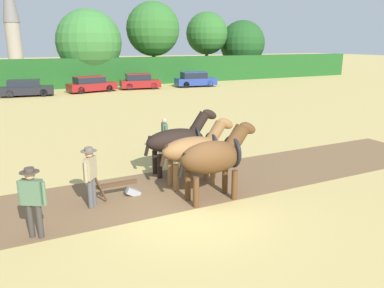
# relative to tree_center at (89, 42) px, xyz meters

# --- Properties ---
(ground_plane) EXTENTS (240.00, 240.00, 0.00)m
(ground_plane) POSITION_rel_tree_center_xyz_m (-4.19, -33.91, -4.57)
(ground_plane) COLOR tan
(plowed_furrow_strip) EXTENTS (30.08, 3.56, 0.01)m
(plowed_furrow_strip) POSITION_rel_tree_center_xyz_m (-7.80, -31.99, -4.57)
(plowed_furrow_strip) COLOR brown
(plowed_furrow_strip) RESTS_ON ground
(hedgerow) EXTENTS (79.07, 1.50, 2.97)m
(hedgerow) POSITION_rel_tree_center_xyz_m (-4.19, -1.80, -3.08)
(hedgerow) COLOR #1E511E
(hedgerow) RESTS_ON ground
(tree_center) EXTENTS (6.98, 6.98, 8.07)m
(tree_center) POSITION_rel_tree_center_xyz_m (0.00, 0.00, 0.00)
(tree_center) COLOR #4C3823
(tree_center) RESTS_ON ground
(tree_center_right) EXTENTS (6.16, 6.16, 9.13)m
(tree_center_right) POSITION_rel_tree_center_xyz_m (7.46, 0.19, 1.46)
(tree_center_right) COLOR brown
(tree_center_right) RESTS_ON ground
(tree_right) EXTENTS (5.36, 5.36, 8.37)m
(tree_right) POSITION_rel_tree_center_xyz_m (15.49, 1.96, 1.10)
(tree_right) COLOR brown
(tree_right) RESTS_ON ground
(tree_far_right) EXTENTS (6.15, 6.15, 7.49)m
(tree_far_right) POSITION_rel_tree_center_xyz_m (21.22, 2.25, -0.16)
(tree_far_right) COLOR brown
(tree_far_right) RESTS_ON ground
(church_spire) EXTENTS (2.67, 2.67, 17.37)m
(church_spire) POSITION_rel_tree_center_xyz_m (-6.59, 30.89, 4.52)
(church_spire) COLOR gray
(church_spire) RESTS_ON ground
(draft_horse_lead_left) EXTENTS (2.65, 1.01, 2.35)m
(draft_horse_lead_left) POSITION_rel_tree_center_xyz_m (-3.18, -33.33, -3.23)
(draft_horse_lead_left) COLOR #513319
(draft_horse_lead_left) RESTS_ON ground
(draft_horse_lead_right) EXTENTS (2.72, 0.85, 2.23)m
(draft_horse_lead_right) POSITION_rel_tree_center_xyz_m (-3.17, -32.01, -3.34)
(draft_horse_lead_right) COLOR brown
(draft_horse_lead_right) RESTS_ON ground
(draft_horse_trail_left) EXTENTS (2.89, 0.87, 2.31)m
(draft_horse_trail_left) POSITION_rel_tree_center_xyz_m (-3.16, -30.68, -3.34)
(draft_horse_trail_left) COLOR black
(draft_horse_trail_left) RESTS_ON ground
(plow) EXTENTS (1.49, 0.46, 1.13)m
(plow) POSITION_rel_tree_center_xyz_m (-5.67, -32.00, -4.26)
(plow) COLOR #4C331E
(plow) RESTS_ON ground
(farmer_at_plow) EXTENTS (0.45, 0.58, 1.77)m
(farmer_at_plow) POSITION_rel_tree_center_xyz_m (-6.60, -32.28, -3.52)
(farmer_at_plow) COLOR #4C4C4C
(farmer_at_plow) RESTS_ON ground
(farmer_beside_team) EXTENTS (0.28, 0.64, 1.60)m
(farmer_beside_team) POSITION_rel_tree_center_xyz_m (-2.83, -28.53, -3.65)
(farmer_beside_team) COLOR #28334C
(farmer_beside_team) RESTS_ON ground
(farmer_onlooker_left) EXTENTS (0.60, 0.45, 1.78)m
(farmer_onlooker_left) POSITION_rel_tree_center_xyz_m (-8.18, -33.46, -3.52)
(farmer_onlooker_left) COLOR #38332D
(farmer_onlooker_left) RESTS_ON ground
(parked_car_center) EXTENTS (4.51, 2.28, 1.42)m
(parked_car_center) POSITION_rel_tree_center_xyz_m (-6.98, -6.64, -3.88)
(parked_car_center) COLOR black
(parked_car_center) RESTS_ON ground
(parked_car_center_right) EXTENTS (4.71, 2.55, 1.48)m
(parked_car_center_right) POSITION_rel_tree_center_xyz_m (-1.30, -6.25, -3.86)
(parked_car_center_right) COLOR maroon
(parked_car_center_right) RESTS_ON ground
(parked_car_right) EXTENTS (4.14, 2.28, 1.55)m
(parked_car_right) POSITION_rel_tree_center_xyz_m (3.57, -6.00, -3.83)
(parked_car_right) COLOR maroon
(parked_car_right) RESTS_ON ground
(parked_car_far_right) EXTENTS (4.45, 2.27, 1.56)m
(parked_car_far_right) POSITION_rel_tree_center_xyz_m (9.54, -6.60, -3.82)
(parked_car_far_right) COLOR navy
(parked_car_far_right) RESTS_ON ground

